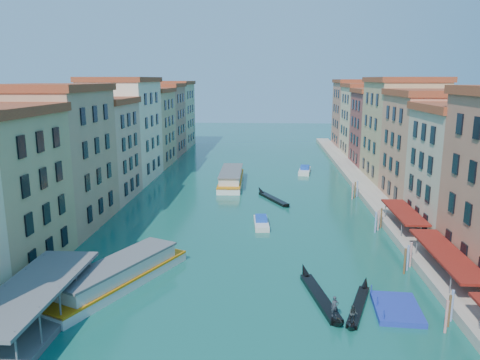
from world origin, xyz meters
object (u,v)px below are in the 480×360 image
Objects in this scene: vaporetto_stop at (34,311)px; vaporetto_near at (119,275)px; gondola_fore at (320,295)px; blue_dock at (397,308)px; gondola_right at (358,305)px; vaporetto_far at (231,178)px.

vaporetto_stop is 9.48m from vaporetto_near.
vaporetto_near reaches higher than gondola_fore.
blue_dock is at bearing 8.21° from vaporetto_stop.
vaporetto_stop reaches higher than gondola_right.
gondola_right is at bearing -39.41° from gondola_fore.
blue_dock is at bearing -26.80° from gondola_fore.
gondola_fore is (20.10, -1.86, -0.77)m from vaporetto_near.
gondola_right is at bearing -74.11° from vaporetto_far.
vaporetto_stop reaches higher than vaporetto_near.
vaporetto_far is at bearing 114.35° from blue_dock.
gondola_right reaches higher than blue_dock.
gondola_fore is at bearing -77.06° from vaporetto_far.
gondola_fore is (24.76, 6.39, -1.01)m from vaporetto_stop.
vaporetto_near reaches higher than gondola_right.
vaporetto_near is 1.41× the size of gondola_fore.
vaporetto_far reaches higher than vaporetto_near.
vaporetto_stop is 0.91× the size of vaporetto_near.
gondola_right is 3.47m from blue_dock.
vaporetto_far is 1.84× the size of gondola_right.
vaporetto_far is at bearing 92.52° from gondola_fore.
vaporetto_stop is 2.63× the size of blue_dock.
vaporetto_far is (7.73, 47.81, 0.07)m from vaporetto_near.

